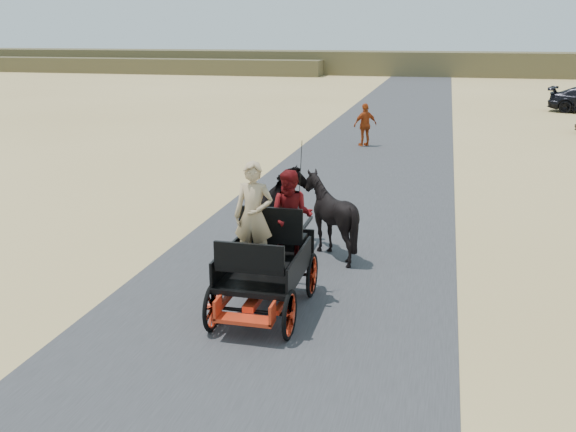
% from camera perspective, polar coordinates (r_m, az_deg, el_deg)
% --- Properties ---
extents(ground, '(140.00, 140.00, 0.00)m').
position_cam_1_polar(ground, '(9.78, -3.21, -11.44)').
color(ground, tan).
extents(road, '(6.00, 140.00, 0.01)m').
position_cam_1_polar(road, '(9.78, -3.21, -11.42)').
color(road, '#38383A').
rests_on(road, ground).
extents(ridge_far, '(140.00, 6.00, 2.40)m').
position_cam_1_polar(ridge_far, '(70.41, 11.89, 13.13)').
color(ridge_far, brown).
rests_on(ridge_far, ground).
extents(ridge_near, '(40.00, 4.00, 1.60)m').
position_cam_1_polar(ridge_near, '(73.94, -12.80, 12.89)').
color(ridge_near, brown).
rests_on(ridge_near, ground).
extents(carriage, '(1.30, 2.40, 0.72)m').
position_cam_1_polar(carriage, '(10.77, -2.03, -6.61)').
color(carriage, black).
rests_on(carriage, ground).
extents(horse_left, '(0.91, 2.01, 1.70)m').
position_cam_1_polar(horse_left, '(13.49, -0.86, 0.33)').
color(horse_left, black).
rests_on(horse_left, ground).
extents(horse_right, '(1.37, 1.54, 1.70)m').
position_cam_1_polar(horse_right, '(13.26, 3.74, 0.02)').
color(horse_right, black).
rests_on(horse_right, ground).
extents(driver_man, '(0.66, 0.43, 1.80)m').
position_cam_1_polar(driver_man, '(10.45, -3.08, -0.02)').
color(driver_man, tan).
rests_on(driver_man, carriage).
extents(passenger_woman, '(0.77, 0.60, 1.58)m').
position_cam_1_polar(passenger_woman, '(10.87, 0.29, 0.03)').
color(passenger_woman, '#660C0F').
rests_on(passenger_woman, carriage).
extents(pedestrian, '(1.07, 0.92, 1.73)m').
position_cam_1_polar(pedestrian, '(26.31, 6.88, 8.05)').
color(pedestrian, '#A83D13').
rests_on(pedestrian, ground).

